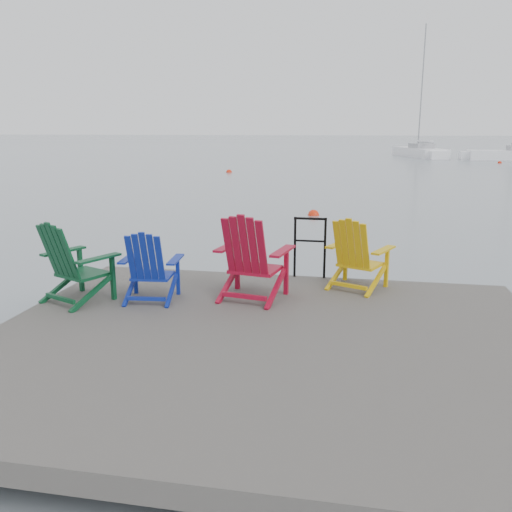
% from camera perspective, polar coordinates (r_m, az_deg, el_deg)
% --- Properties ---
extents(ground, '(400.00, 400.00, 0.00)m').
position_cam_1_polar(ground, '(6.02, 0.86, -12.93)').
color(ground, slate).
rests_on(ground, ground).
extents(dock, '(6.00, 5.00, 1.40)m').
position_cam_1_polar(dock, '(5.87, 0.87, -9.88)').
color(dock, '#2C2A27').
rests_on(dock, ground).
extents(handrail, '(0.48, 0.04, 0.90)m').
position_cam_1_polar(handrail, '(7.96, 5.70, 1.53)').
color(handrail, black).
rests_on(handrail, dock).
extents(chair_green, '(1.01, 0.97, 1.04)m').
position_cam_1_polar(chair_green, '(7.17, -18.68, -0.60)').
color(chair_green, '#0B3C1F').
rests_on(chair_green, dock).
extents(chair_blue, '(0.78, 0.73, 0.92)m').
position_cam_1_polar(chair_blue, '(6.98, -11.13, -1.02)').
color(chair_blue, navy).
rests_on(chair_blue, dock).
extents(chair_red, '(1.00, 0.94, 1.12)m').
position_cam_1_polar(chair_red, '(6.89, -0.49, -0.08)').
color(chair_red, maroon).
rests_on(chair_red, dock).
extents(chair_yellow, '(0.96, 0.92, 0.99)m').
position_cam_1_polar(chair_yellow, '(7.48, 10.56, 0.26)').
color(chair_yellow, gold).
rests_on(chair_yellow, dock).
extents(sailboat_near, '(4.56, 9.22, 12.26)m').
position_cam_1_polar(sailboat_near, '(54.83, 16.82, 10.37)').
color(sailboat_near, white).
rests_on(sailboat_near, ground).
extents(buoy_a, '(0.35, 0.35, 0.35)m').
position_cam_1_polar(buoy_a, '(17.07, 6.08, 4.29)').
color(buoy_a, red).
rests_on(buoy_a, ground).
extents(buoy_b, '(0.36, 0.36, 0.36)m').
position_cam_1_polar(buoy_b, '(33.65, -2.85, 8.78)').
color(buoy_b, red).
rests_on(buoy_b, ground).
extents(buoy_d, '(0.32, 0.32, 0.32)m').
position_cam_1_polar(buoy_d, '(46.63, 24.27, 8.91)').
color(buoy_d, red).
rests_on(buoy_d, ground).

